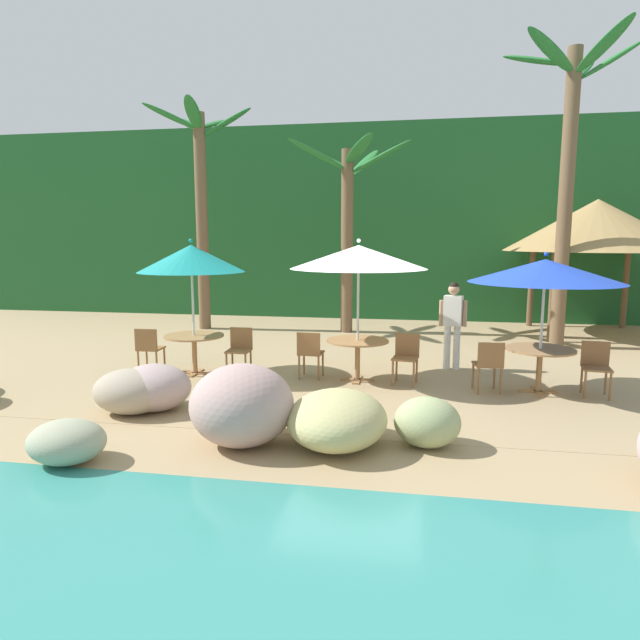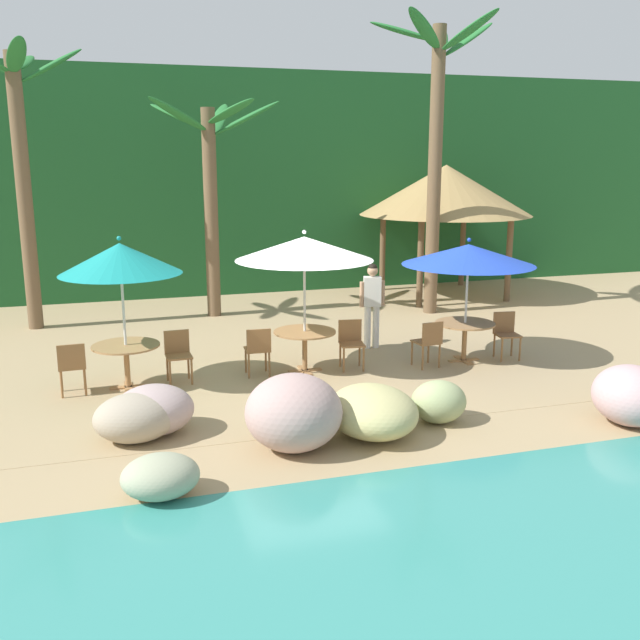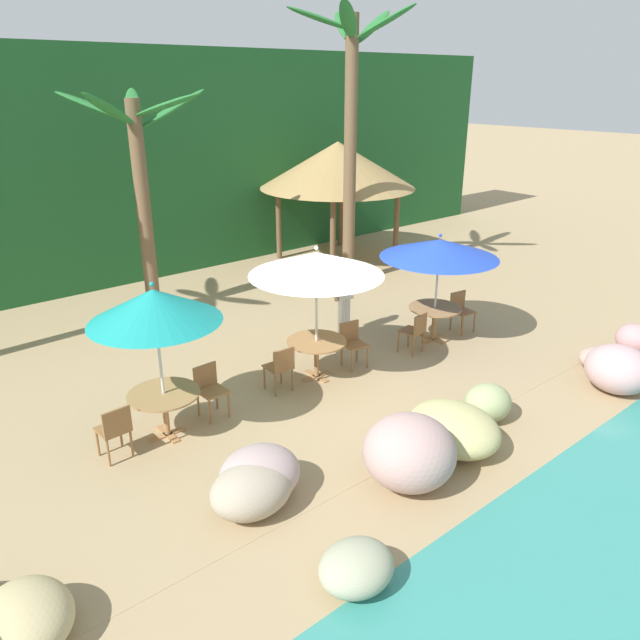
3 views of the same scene
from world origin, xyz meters
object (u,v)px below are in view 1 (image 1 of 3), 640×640
at_px(chair_blue_inland, 489,363).
at_px(palapa_hut, 597,226).
at_px(palm_tree_second, 348,206).
at_px(waiter_in_white, 453,319).
at_px(dining_table_teal, 194,342).
at_px(chair_blue_seaward, 596,364).
at_px(palm_tree_nearest, 201,188).
at_px(dining_table_blue, 540,356).
at_px(umbrella_white, 359,257).
at_px(chair_white_seaward, 406,355).
at_px(chair_teal_seaward, 240,347).
at_px(umbrella_blue, 545,271).
at_px(chair_white_inland, 310,351).
at_px(dining_table_white, 358,347).
at_px(palm_tree_third, 569,155).
at_px(chair_teal_inland, 149,347).
at_px(umbrella_teal, 191,259).

xyz_separation_m(chair_blue_inland, palapa_hut, (3.36, 6.20, 2.33)).
bearing_deg(palm_tree_second, waiter_in_white, -57.30).
xyz_separation_m(dining_table_teal, chair_blue_seaward, (6.93, -0.22, -0.10)).
xyz_separation_m(palm_tree_nearest, palapa_hut, (10.39, 0.80, -1.04)).
xyz_separation_m(dining_table_blue, chair_blue_inland, (-0.83, -0.21, -0.10)).
bearing_deg(umbrella_white, dining_table_blue, -4.58).
distance_m(chair_white_seaward, chair_blue_seaward, 3.03).
bearing_deg(palapa_hut, chair_blue_seaward, -105.61).
distance_m(chair_teal_seaward, chair_blue_seaward, 6.09).
xyz_separation_m(umbrella_blue, waiter_in_white, (-1.31, 1.39, -1.02)).
bearing_deg(chair_blue_inland, chair_white_inland, 172.48).
relative_size(dining_table_white, palm_tree_third, 0.16).
relative_size(umbrella_blue, palm_tree_third, 0.35).
relative_size(chair_teal_inland, dining_table_white, 0.79).
relative_size(chair_teal_seaward, chair_blue_seaward, 1.00).
relative_size(chair_teal_seaward, dining_table_white, 0.79).
relative_size(chair_teal_seaward, palm_tree_second, 0.17).
relative_size(umbrella_teal, chair_blue_inland, 2.89).
distance_m(chair_teal_seaward, dining_table_blue, 5.23).
xyz_separation_m(dining_table_white, palapa_hut, (5.55, 5.75, 2.23)).
bearing_deg(palm_tree_third, chair_blue_seaward, -95.83).
bearing_deg(chair_white_seaward, waiter_in_white, 54.11).
xyz_separation_m(dining_table_white, waiter_in_white, (1.71, 1.14, 0.37)).
bearing_deg(umbrella_blue, waiter_in_white, 133.39).
bearing_deg(chair_white_seaward, palm_tree_second, 108.01).
height_order(umbrella_white, chair_white_seaward, umbrella_white).
relative_size(chair_white_seaward, palm_tree_third, 0.13).
bearing_deg(umbrella_blue, dining_table_white, 175.42).
bearing_deg(umbrella_white, palm_tree_nearest, 134.35).
height_order(chair_teal_inland, chair_white_inland, same).
relative_size(palm_tree_nearest, palapa_hut, 1.31).
height_order(chair_blue_seaward, waiter_in_white, waiter_in_white).
bearing_deg(chair_blue_seaward, chair_white_seaward, 175.73).
relative_size(dining_table_teal, palapa_hut, 0.24).
height_order(umbrella_blue, palm_tree_second, palm_tree_second).
height_order(dining_table_white, palm_tree_second, palm_tree_second).
distance_m(umbrella_teal, chair_teal_seaward, 1.85).
height_order(chair_teal_inland, chair_blue_seaward, same).
xyz_separation_m(umbrella_teal, chair_blue_seaward, (6.93, -0.22, -1.64)).
xyz_separation_m(chair_white_seaward, chair_blue_inland, (1.34, -0.41, 0.00)).
bearing_deg(waiter_in_white, palm_tree_third, 46.13).
xyz_separation_m(umbrella_white, chair_white_seaward, (0.85, -0.04, -1.68)).
xyz_separation_m(chair_teal_inland, palm_tree_third, (8.19, 4.01, 3.85)).
bearing_deg(chair_white_inland, umbrella_teal, 179.79).
distance_m(dining_table_blue, waiter_in_white, 1.94).
height_order(chair_white_seaward, chair_white_inland, same).
height_order(dining_table_teal, umbrella_white, umbrella_white).
bearing_deg(palm_tree_third, dining_table_blue, -107.35).
distance_m(chair_blue_seaward, palapa_hut, 6.66).
distance_m(chair_teal_seaward, waiter_in_white, 4.08).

